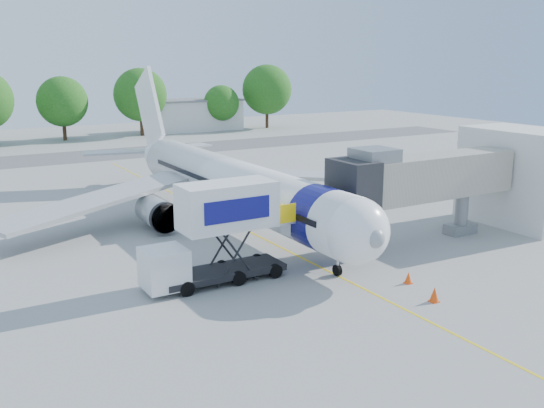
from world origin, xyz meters
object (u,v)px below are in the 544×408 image
catering_hiloader (216,234)px  ground_tug (511,314)px  aircraft (229,183)px  jet_bridge (415,179)px

catering_hiloader → ground_tug: (8.70, -12.20, -1.96)m
catering_hiloader → ground_tug: bearing=-54.5°
aircraft → catering_hiloader: size_ratio=4.44×
catering_hiloader → aircraft: bearing=60.6°
catering_hiloader → ground_tug: catering_hiloader is taller
jet_bridge → ground_tug: (-5.57, -12.20, -3.54)m
aircraft → catering_hiloader: aircraft is taller
aircraft → catering_hiloader: 12.77m
aircraft → ground_tug: (2.43, -23.32, -2.15)m
jet_bridge → aircraft: bearing=125.7°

